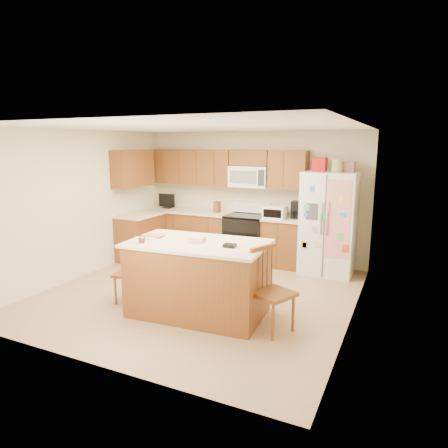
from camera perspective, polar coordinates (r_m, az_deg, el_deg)
The scene contains 9 objects.
ground at distance 6.26m, azimuth -3.55°, elevation -9.85°, with size 4.50×4.50×0.00m, color #9C8567.
room_shell at distance 5.90m, azimuth -3.72°, elevation 3.31°, with size 4.60×4.60×2.52m.
cabinetry at distance 8.00m, azimuth -3.64°, elevation 1.63°, with size 3.36×1.56×2.15m.
stove at distance 7.80m, azimuth 3.26°, elevation -1.92°, with size 0.76×0.65×1.13m.
refrigerator at distance 7.22m, azimuth 14.74°, elevation 0.27°, with size 0.90×0.79×2.04m.
island at distance 5.40m, azimuth -3.76°, elevation -7.69°, with size 1.89×1.19×1.09m.
windsor_chair_left at distance 5.97m, azimuth -13.24°, elevation -6.83°, with size 0.45×0.46×0.91m.
windsor_chair_back at distance 6.03m, azimuth -1.54°, elevation -6.34°, with size 0.50×0.49×0.91m.
windsor_chair_right at distance 4.94m, azimuth 6.85°, elevation -9.68°, with size 0.58×0.59×1.05m.
Camera 1 is at (2.83, -5.11, 2.27)m, focal length 32.00 mm.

